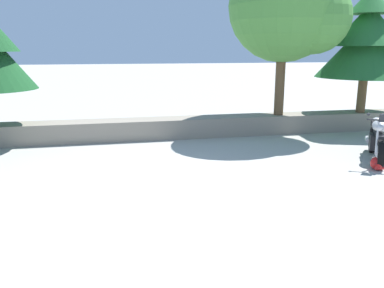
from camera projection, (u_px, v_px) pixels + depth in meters
The scene contains 6 objects.
ground_plane at pixel (151, 200), 6.75m from camera, with size 120.00×120.00×0.00m, color #A3A099.
stone_wall at pixel (132, 129), 11.25m from camera, with size 36.00×0.80×0.55m, color gray.
motorcycle_silver_centre at pixel (378, 139), 9.09m from camera, with size 1.23×1.84×1.18m.
rider_helmet at pixel (377, 163), 8.42m from camera, with size 0.28×0.28×0.28m.
leafy_tree_mid_left at pixel (290, 9), 11.24m from camera, with size 3.29×3.13×4.67m.
pine_tree_mid_right at pixel (367, 40), 11.95m from camera, with size 2.92×2.92×3.68m.
Camera 1 is at (-0.65, -6.34, 2.51)m, focal length 37.37 mm.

